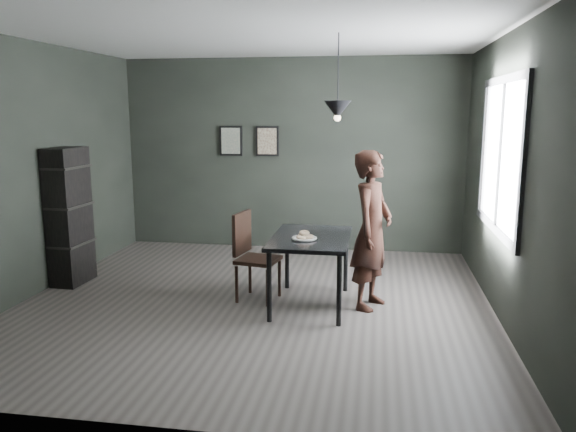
# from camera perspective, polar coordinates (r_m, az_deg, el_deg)

# --- Properties ---
(ground) EXTENTS (5.00, 5.00, 0.00)m
(ground) POSITION_cam_1_polar(r_m,az_deg,el_deg) (6.17, -3.32, -8.70)
(ground) COLOR #342F2D
(ground) RESTS_ON ground
(back_wall) EXTENTS (5.00, 0.10, 2.80)m
(back_wall) POSITION_cam_1_polar(r_m,az_deg,el_deg) (8.30, 0.32, 6.23)
(back_wall) COLOR black
(back_wall) RESTS_ON ground
(ceiling) EXTENTS (5.00, 5.00, 0.02)m
(ceiling) POSITION_cam_1_polar(r_m,az_deg,el_deg) (5.87, -3.63, 18.06)
(ceiling) COLOR silver
(ceiling) RESTS_ON ground
(window_assembly) EXTENTS (0.04, 1.96, 1.56)m
(window_assembly) POSITION_cam_1_polar(r_m,az_deg,el_deg) (6.01, 20.75, 5.76)
(window_assembly) COLOR white
(window_assembly) RESTS_ON ground
(cafe_table) EXTENTS (0.80, 1.20, 0.75)m
(cafe_table) POSITION_cam_1_polar(r_m,az_deg,el_deg) (5.88, 2.33, -2.83)
(cafe_table) COLOR black
(cafe_table) RESTS_ON ground
(white_plate) EXTENTS (0.23, 0.23, 0.01)m
(white_plate) POSITION_cam_1_polar(r_m,az_deg,el_deg) (5.72, 1.66, -2.33)
(white_plate) COLOR white
(white_plate) RESTS_ON cafe_table
(donut_pile) EXTENTS (0.18, 0.18, 0.08)m
(donut_pile) POSITION_cam_1_polar(r_m,az_deg,el_deg) (5.71, 1.67, -2.00)
(donut_pile) COLOR beige
(donut_pile) RESTS_ON white_plate
(woman) EXTENTS (0.58, 0.70, 1.65)m
(woman) POSITION_cam_1_polar(r_m,az_deg,el_deg) (5.87, 8.51, -1.44)
(woman) COLOR black
(woman) RESTS_ON ground
(wood_chair) EXTENTS (0.49, 0.49, 0.96)m
(wood_chair) POSITION_cam_1_polar(r_m,az_deg,el_deg) (6.12, -3.80, -3.49)
(wood_chair) COLOR black
(wood_chair) RESTS_ON ground
(shelf_unit) EXTENTS (0.33, 0.55, 1.62)m
(shelf_unit) POSITION_cam_1_polar(r_m,az_deg,el_deg) (7.12, -21.33, -0.03)
(shelf_unit) COLOR black
(shelf_unit) RESTS_ON ground
(pendant_lamp) EXTENTS (0.28, 0.28, 0.86)m
(pendant_lamp) POSITION_cam_1_polar(r_m,az_deg,el_deg) (5.79, 5.06, 10.71)
(pendant_lamp) COLOR black
(pendant_lamp) RESTS_ON ground
(framed_print_left) EXTENTS (0.34, 0.04, 0.44)m
(framed_print_left) POSITION_cam_1_polar(r_m,az_deg,el_deg) (8.44, -5.81, 7.61)
(framed_print_left) COLOR black
(framed_print_left) RESTS_ON ground
(framed_print_right) EXTENTS (0.34, 0.04, 0.44)m
(framed_print_right) POSITION_cam_1_polar(r_m,az_deg,el_deg) (8.32, -2.12, 7.61)
(framed_print_right) COLOR black
(framed_print_right) RESTS_ON ground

